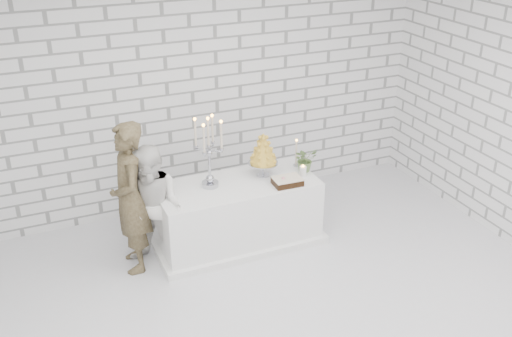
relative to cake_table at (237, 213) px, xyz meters
name	(u,v)px	position (x,y,z in m)	size (l,w,h in m)	color
ground	(280,316)	(-0.13, -1.40, -0.38)	(6.00, 5.00, 0.01)	silver
wall_back	(192,92)	(-0.13, 1.10, 1.12)	(6.00, 0.01, 3.00)	white
cake_table	(237,213)	(0.00, 0.00, 0.00)	(1.80, 0.80, 0.75)	white
groom	(130,198)	(-1.19, -0.01, 0.46)	(0.61, 0.40, 1.66)	#392D1A
bride	(154,208)	(-0.97, -0.08, 0.32)	(0.67, 0.53, 1.39)	white
candelabra	(209,152)	(-0.29, 0.06, 0.78)	(0.33, 0.33, 0.81)	#A4A5AF
croquembouche	(263,154)	(0.35, 0.07, 0.64)	(0.34, 0.34, 0.52)	#B88D29
chocolate_cake	(287,181)	(0.51, -0.24, 0.42)	(0.31, 0.22, 0.08)	black
pillar_candle	(303,171)	(0.76, -0.12, 0.44)	(0.08, 0.08, 0.12)	white
extra_taper	(296,154)	(0.81, 0.15, 0.54)	(0.06, 0.06, 0.32)	beige
flowers	(305,159)	(0.85, -0.01, 0.52)	(0.26, 0.23, 0.29)	#385F33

